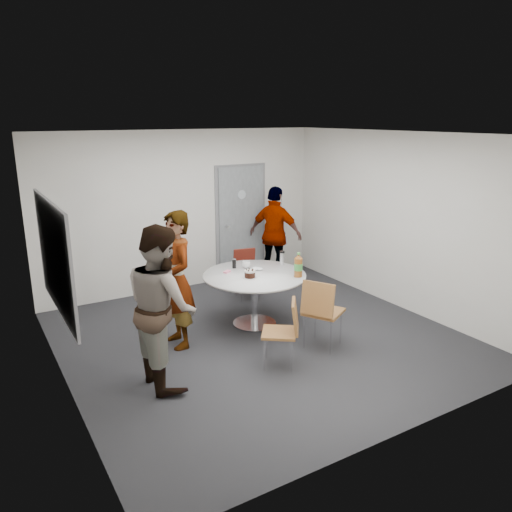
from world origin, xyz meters
TOP-DOWN VIEW (x-y plane):
  - floor at (0.00, 0.00)m, footprint 5.00×5.00m
  - ceiling at (0.00, 0.00)m, footprint 5.00×5.00m
  - wall_back at (0.00, 2.50)m, footprint 5.00×0.00m
  - wall_left at (-2.50, 0.00)m, footprint 0.00×5.00m
  - wall_right at (2.50, 0.00)m, footprint 0.00×5.00m
  - wall_front at (0.00, -2.50)m, footprint 5.00×0.00m
  - door at (1.10, 2.48)m, footprint 1.02×0.17m
  - whiteboard at (-2.46, 0.20)m, footprint 0.04×1.90m
  - table at (0.21, 0.42)m, footprint 1.46×1.46m
  - chair_near_left at (-0.14, -0.82)m, footprint 0.58×0.57m
  - chair_near_right at (0.49, -0.68)m, footprint 0.64×0.62m
  - chair_far at (0.64, 1.50)m, footprint 0.46×0.49m
  - person_main at (-1.02, 0.38)m, footprint 0.45×0.66m
  - person_left at (-1.52, -0.42)m, footprint 0.69×0.89m
  - person_right at (1.51, 1.95)m, footprint 0.87×1.09m

SIDE VIEW (x-z plane):
  - floor at x=0.00m, z-range 0.00..0.00m
  - chair_far at x=0.64m, z-range 0.08..0.89m
  - chair_near_left at x=-0.14m, z-range 0.09..0.92m
  - chair_near_right at x=0.49m, z-range 0.10..1.04m
  - table at x=0.21m, z-range 0.11..1.21m
  - person_right at x=1.51m, z-range 0.00..1.72m
  - person_main at x=-1.02m, z-range 0.00..1.79m
  - person_left at x=-1.52m, z-range 0.00..1.82m
  - door at x=1.10m, z-range -0.03..2.09m
  - wall_back at x=0.00m, z-range -1.15..3.85m
  - wall_left at x=-2.50m, z-range -1.15..3.85m
  - wall_right at x=2.50m, z-range -1.15..3.85m
  - wall_front at x=0.00m, z-range -1.15..3.85m
  - whiteboard at x=-2.46m, z-range 0.82..2.08m
  - ceiling at x=0.00m, z-range 2.70..2.70m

